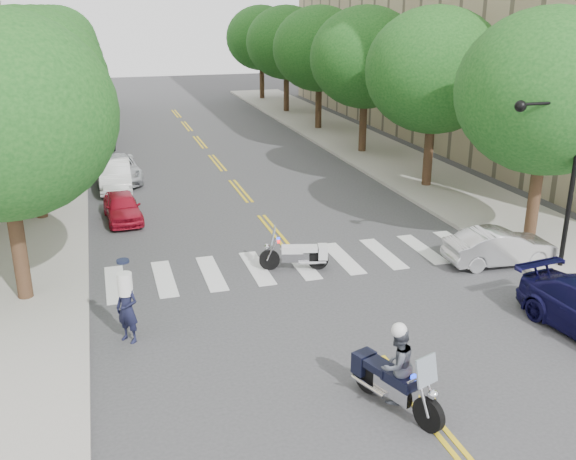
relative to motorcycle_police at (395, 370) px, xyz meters
name	(u,v)px	position (x,y,z in m)	size (l,w,h in m)	color
ground	(378,357)	(0.59, 2.05, -0.93)	(140.00, 140.00, 0.00)	#38383A
sidewalk_left	(38,173)	(-8.91, 24.05, -0.86)	(5.00, 60.00, 0.15)	#9E9991
sidewalk_right	(373,151)	(10.09, 24.05, -0.86)	(5.00, 60.00, 0.15)	#9E9991
tree_l_1	(25,83)	(-8.21, 16.05, 4.62)	(6.40, 6.40, 8.45)	#382316
tree_l_2	(38,65)	(-8.21, 24.05, 4.62)	(6.40, 6.40, 8.45)	#382316
tree_l_3	(47,54)	(-8.21, 32.05, 4.62)	(6.40, 6.40, 8.45)	#382316
tree_l_4	(53,47)	(-8.21, 40.05, 4.62)	(6.40, 6.40, 8.45)	#382316
tree_l_5	(58,41)	(-8.21, 48.05, 4.62)	(6.40, 6.40, 8.45)	#382316
tree_r_0	(548,92)	(9.39, 8.05, 4.62)	(6.40, 6.40, 8.45)	#382316
tree_r_1	(434,71)	(9.39, 16.05, 4.62)	(6.40, 6.40, 8.45)	#382316
tree_r_2	(366,58)	(9.39, 24.05, 4.62)	(6.40, 6.40, 8.45)	#382316
tree_r_3	(319,49)	(9.39, 32.05, 4.62)	(6.40, 6.40, 8.45)	#382316
tree_r_4	(286,43)	(9.39, 40.05, 4.62)	(6.40, 6.40, 8.45)	#382316
tree_r_5	(261,38)	(9.39, 48.05, 4.62)	(6.40, 6.40, 8.45)	#382316
traffic_signal_pole	(563,162)	(8.31, 5.55, 2.79)	(2.82, 0.42, 6.00)	black
motorcycle_police	(395,370)	(0.00, 0.00, 0.00)	(1.21, 2.48, 2.10)	black
motorcycle_parked	(300,254)	(0.42, 8.07, -0.41)	(2.29, 0.94, 1.50)	black
officer_standing	(127,309)	(-5.38, 4.70, 0.00)	(0.68, 0.45, 1.86)	black
convertible	(500,247)	(7.09, 6.55, -0.31)	(1.32, 3.78, 1.24)	#B9BABC
parked_car_a	(122,207)	(-5.01, 15.05, -0.35)	(1.38, 3.42, 1.17)	#A61126
parked_car_b	(115,175)	(-5.09, 20.05, -0.25)	(1.45, 4.15, 1.37)	white
parked_car_c	(117,169)	(-4.94, 21.55, -0.29)	(2.13, 4.62, 1.28)	#AFB2B7
parked_car_d	(98,135)	(-5.71, 30.55, -0.18)	(2.09, 5.14, 1.49)	black
parked_car_e	(99,121)	(-5.52, 36.05, -0.22)	(1.67, 4.15, 1.41)	#A3A4A9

